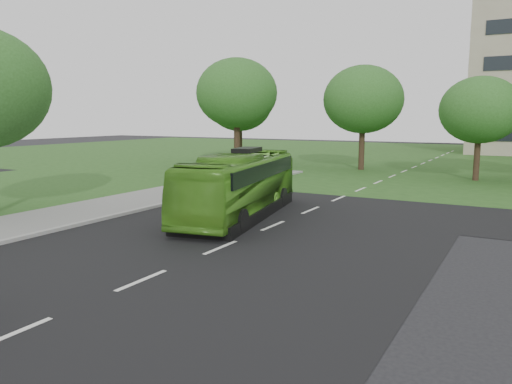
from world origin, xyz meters
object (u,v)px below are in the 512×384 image
bus (240,185)px  tree_park_b (363,100)px  tree_park_a (237,93)px  tree_park_f (240,104)px  tree_park_c (480,110)px

bus → tree_park_b: bearing=82.3°
tree_park_a → bus: tree_park_a is taller
tree_park_a → tree_park_f: 4.04m
tree_park_a → tree_park_f: bearing=117.1°
tree_park_a → tree_park_b: bearing=12.7°
tree_park_b → tree_park_f: 12.79m
tree_park_b → tree_park_c: 9.96m
tree_park_a → tree_park_b: (10.94, 2.46, -0.68)m
tree_park_a → tree_park_b: 11.24m
tree_park_b → tree_park_f: size_ratio=1.04×
tree_park_a → tree_park_b: size_ratio=1.11×
tree_park_a → tree_park_c: tree_park_a is taller
tree_park_b → tree_park_c: (9.37, -3.25, -0.97)m
tree_park_a → tree_park_c: bearing=-2.2°
tree_park_c → bus: tree_park_c is taller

